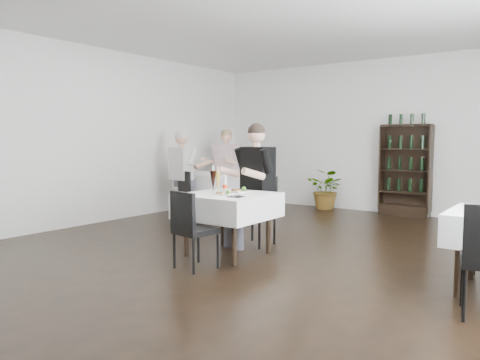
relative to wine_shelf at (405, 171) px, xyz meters
The scene contains 18 objects.
room_shell 4.40m from the wine_shelf, 97.92° to the right, with size 9.00×9.00×9.00m.
wine_shelf is the anchor object (origin of this frame).
main_table 4.41m from the wine_shelf, 101.78° to the right, with size 1.03×1.03×0.77m.
left_table 3.77m from the wine_shelf, 151.20° to the right, with size 0.98×0.98×0.77m.
potted_tree 1.60m from the wine_shelf, behind, with size 0.75×0.65×0.83m, color #285C1F.
main_chair_far 3.71m from the wine_shelf, 104.46° to the right, with size 0.43×0.44×0.94m.
main_chair_near 5.16m from the wine_shelf, 99.28° to the right, with size 0.46×0.47×0.87m.
left_chair_far 3.54m from the wine_shelf, 163.62° to the right, with size 0.62×0.62×1.08m.
left_chair_near 4.05m from the wine_shelf, 142.37° to the right, with size 0.49×0.49×0.86m.
diner_main 3.81m from the wine_shelf, 104.77° to the right, with size 0.69×0.73×1.66m.
diner_left_far 3.55m from the wine_shelf, 159.55° to the right, with size 0.63×0.63×1.66m.
diner_left_near 4.13m from the wine_shelf, 144.74° to the right, with size 0.65×0.67×1.61m.
plate_far 4.20m from the wine_shelf, 102.17° to the right, with size 0.26×0.26×0.07m.
plate_near 4.55m from the wine_shelf, 100.93° to the right, with size 0.27×0.27×0.07m.
pilsner_dark 4.46m from the wine_shelf, 104.67° to the right, with size 0.08×0.08×0.34m.
pilsner_lager 4.36m from the wine_shelf, 105.19° to the right, with size 0.07×0.07×0.32m.
coke_bottle 4.38m from the wine_shelf, 102.99° to the right, with size 0.06×0.06×0.24m.
napkin_cutlery 4.57m from the wine_shelf, 97.79° to the right, with size 0.18×0.19×0.02m.
Camera 1 is at (3.18, -4.58, 1.44)m, focal length 35.00 mm.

